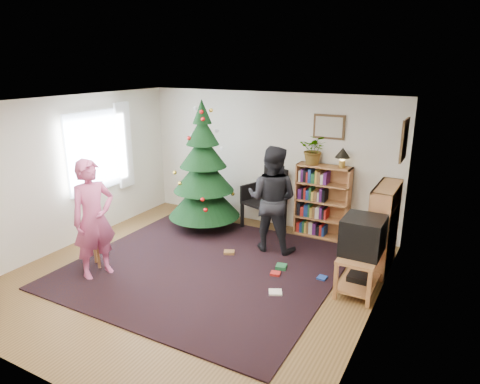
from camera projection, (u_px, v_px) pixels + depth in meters
The scene contains 23 objects.
floor at pixel (194, 275), 6.30m from camera, with size 5.00×5.00×0.00m, color brown.
ceiling at pixel (188, 103), 5.56m from camera, with size 5.00×5.00×0.00m, color white.
wall_back at pixel (268, 160), 8.03m from camera, with size 5.00×0.02×2.50m, color silver.
wall_front at pixel (32, 267), 3.83m from camera, with size 5.00×0.02×2.50m, color silver.
wall_left at pixel (67, 173), 7.07m from camera, with size 0.02×5.00×2.50m, color silver.
wall_right at pixel (376, 226), 4.79m from camera, with size 0.02×5.00×2.50m, color silver.
rug at pixel (205, 266), 6.54m from camera, with size 3.80×3.60×0.02m, color black.
window_pane at pixel (94, 152), 7.49m from camera, with size 0.04×1.20×1.40m, color silver.
curtain at pixel (124, 145), 8.06m from camera, with size 0.06×0.35×1.60m, color white.
picture_back at pixel (329, 127), 7.28m from camera, with size 0.55×0.03×0.42m.
picture_right at pixel (404, 140), 6.06m from camera, with size 0.03×0.50×0.60m.
christmas_tree at pixel (204, 177), 7.79m from camera, with size 1.32×1.32×2.40m.
bookshelf_back at pixel (322, 201), 7.54m from camera, with size 0.95×0.30×1.30m.
bookshelf_right at pixel (383, 227), 6.36m from camera, with size 0.30×0.95×1.30m.
tv_stand at pixel (360, 268), 5.82m from camera, with size 0.49×0.88×0.55m.
crt_tv at pixel (363, 235), 5.69m from camera, with size 0.53×0.57×0.50m.
armchair at pixel (267, 195), 8.00m from camera, with size 0.79×0.80×1.14m.
stool at pixel (91, 241), 6.42m from camera, with size 0.34×0.34×0.57m.
person_standing at pixel (94, 219), 6.07m from camera, with size 0.64×0.42×1.74m, color #C04C79.
person_by_chair at pixel (272, 199), 6.93m from camera, with size 0.85×0.67×1.76m, color black.
potted_plant at pixel (314, 150), 7.37m from camera, with size 0.47×0.41×0.52m, color gray.
table_lamp at pixel (343, 154), 7.15m from camera, with size 0.26×0.26×0.34m.
floor_clutter at pixel (289, 272), 6.31m from camera, with size 2.20×1.23×0.08m.
Camera 1 is at (3.29, -4.65, 3.02)m, focal length 32.00 mm.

